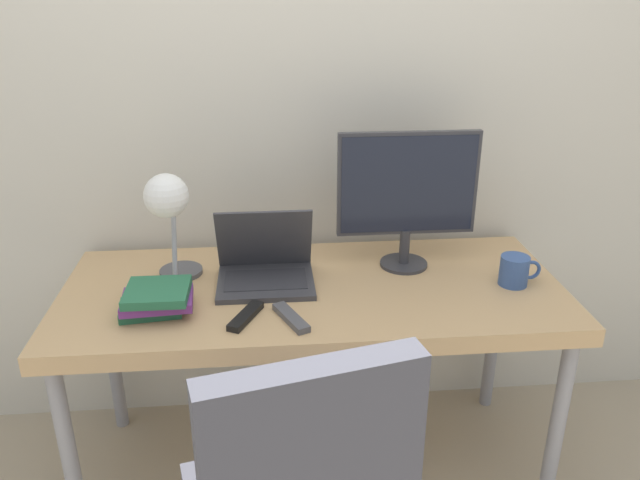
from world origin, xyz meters
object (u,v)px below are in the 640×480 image
at_px(mug, 515,271).
at_px(laptop, 265,267).
at_px(monitor, 407,191).
at_px(desk_lamp, 168,207).
at_px(book_stack, 156,299).

bearing_deg(mug, laptop, 173.41).
relative_size(laptop, mug, 2.29).
relative_size(laptop, monitor, 0.66).
height_order(desk_lamp, book_stack, desk_lamp).
distance_m(laptop, book_stack, 0.38).
relative_size(desk_lamp, mug, 2.89).
height_order(laptop, monitor, monitor).
bearing_deg(desk_lamp, laptop, 8.18).
height_order(laptop, desk_lamp, desk_lamp).
bearing_deg(monitor, laptop, -169.87).
height_order(monitor, book_stack, monitor).
bearing_deg(mug, desk_lamp, 177.26).
bearing_deg(laptop, mug, -6.59).
height_order(monitor, desk_lamp, monitor).
xyz_separation_m(monitor, mug, (0.33, -0.18, -0.23)).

